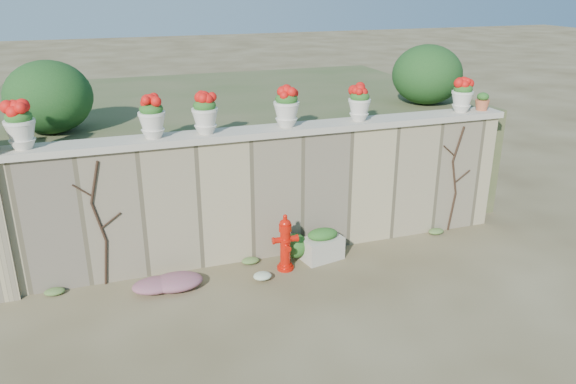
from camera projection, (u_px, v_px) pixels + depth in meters
name	position (u px, v px, depth m)	size (l,w,h in m)	color
ground	(314.00, 307.00, 7.73)	(80.00, 80.00, 0.00)	#4E4027
stone_wall	(274.00, 195.00, 8.96)	(8.00, 0.40, 2.00)	tan
wall_cap	(274.00, 131.00, 8.59)	(8.10, 0.52, 0.10)	#B8B09C
raised_fill	(228.00, 143.00, 11.79)	(9.00, 6.00, 2.00)	#384C23
back_shrub_left	(49.00, 97.00, 8.50)	(1.30, 1.30, 1.10)	#143814
back_shrub_right	(427.00, 75.00, 10.50)	(1.30, 1.30, 1.10)	#143814
vine_left	(100.00, 222.00, 7.96)	(0.60, 0.04, 1.91)	black
vine_right	(455.00, 178.00, 9.75)	(0.60, 0.04, 1.91)	black
fire_hydrant	(285.00, 242.00, 8.57)	(0.39, 0.28, 0.91)	red
planter_box	(322.00, 245.00, 8.96)	(0.70, 0.49, 0.53)	#B8B09C
green_shrub	(299.00, 245.00, 8.90)	(0.59, 0.53, 0.56)	#1E5119
magenta_clump	(163.00, 281.00, 8.13)	(0.98, 0.66, 0.26)	#B7247C
white_flowers	(268.00, 273.00, 8.43)	(0.51, 0.41, 0.19)	white
urn_pot_0	(20.00, 126.00, 7.40)	(0.40, 0.40, 0.63)	silver
urn_pot_1	(152.00, 117.00, 7.92)	(0.39, 0.39, 0.60)	silver
urn_pot_2	(205.00, 113.00, 8.15)	(0.38, 0.38, 0.60)	silver
urn_pot_3	(286.00, 107.00, 8.53)	(0.40, 0.40, 0.62)	silver
urn_pot_4	(359.00, 103.00, 8.91)	(0.36, 0.36, 0.56)	silver
urn_pot_5	(462.00, 95.00, 9.49)	(0.37, 0.37, 0.57)	silver
terracotta_pot	(482.00, 102.00, 9.67)	(0.25, 0.25, 0.30)	#C15E3B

